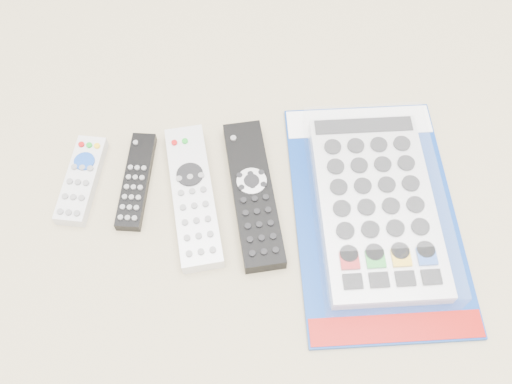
{
  "coord_description": "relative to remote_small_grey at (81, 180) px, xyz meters",
  "views": [
    {
      "loc": [
        0.0,
        -0.42,
        0.73
      ],
      "look_at": [
        0.04,
        -0.02,
        0.01
      ],
      "focal_mm": 40.0,
      "sensor_mm": 36.0,
      "label": 1
    }
  ],
  "objects": [
    {
      "name": "remote_slim_black",
      "position": [
        0.08,
        -0.01,
        -0.0
      ],
      "size": [
        0.06,
        0.16,
        0.02
      ],
      "rotation": [
        0.0,
        0.0,
        -0.16
      ],
      "color": "black",
      "rests_on": "ground"
    },
    {
      "name": "remote_small_grey",
      "position": [
        0.0,
        0.0,
        0.0
      ],
      "size": [
        0.07,
        0.15,
        0.02
      ],
      "rotation": [
        0.0,
        0.0,
        -0.21
      ],
      "color": "silver",
      "rests_on": "ground"
    },
    {
      "name": "remote_silver_dvd",
      "position": [
        0.16,
        -0.04,
        0.0
      ],
      "size": [
        0.08,
        0.23,
        0.03
      ],
      "rotation": [
        0.0,
        0.0,
        0.08
      ],
      "color": "silver",
      "rests_on": "ground"
    },
    {
      "name": "jumbo_remote_packaged",
      "position": [
        0.42,
        -0.09,
        0.01
      ],
      "size": [
        0.24,
        0.39,
        0.05
      ],
      "rotation": [
        0.0,
        0.0,
        -0.04
      ],
      "color": "navy",
      "rests_on": "ground"
    },
    {
      "name": "remote_large_black",
      "position": [
        0.25,
        -0.05,
        0.0
      ],
      "size": [
        0.07,
        0.24,
        0.03
      ],
      "rotation": [
        0.0,
        0.0,
        0.05
      ],
      "color": "black",
      "rests_on": "ground"
    }
  ]
}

